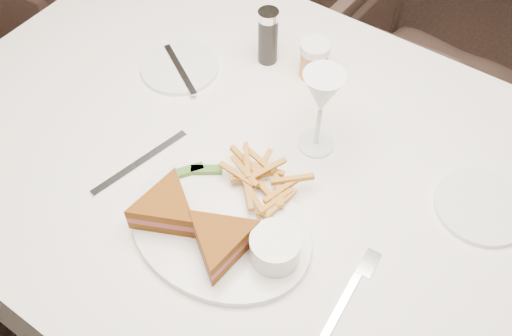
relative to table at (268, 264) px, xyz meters
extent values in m
plane|color=black|center=(0.07, 0.06, -0.38)|extent=(5.00, 5.00, 0.00)
cube|color=white|center=(0.00, 0.00, 0.00)|extent=(1.38, 0.95, 0.75)
imported|color=#45312A|center=(0.08, 0.87, -0.06)|extent=(0.65, 0.61, 0.62)
ellipsoid|color=white|center=(0.00, -0.16, 0.38)|extent=(0.33, 0.26, 0.01)
cube|color=silver|center=(-0.20, -0.12, 0.38)|extent=(0.06, 0.20, 0.00)
cylinder|color=white|center=(-0.29, 0.11, 0.38)|extent=(0.16, 0.16, 0.01)
cylinder|color=white|center=(0.35, 0.12, 0.38)|extent=(0.16, 0.16, 0.01)
cylinder|color=black|center=(-0.15, 0.24, 0.44)|extent=(0.04, 0.04, 0.12)
cylinder|color=#C3722E|center=(-0.05, 0.25, 0.42)|extent=(0.06, 0.06, 0.08)
cube|color=#3C6925|center=(-0.08, -0.08, 0.40)|extent=(0.05, 0.04, 0.01)
cube|color=#3C6925|center=(-0.11, -0.10, 0.40)|extent=(0.05, 0.05, 0.01)
cylinder|color=white|center=(0.10, -0.16, 0.42)|extent=(0.08, 0.08, 0.05)
camera|label=1|loc=(0.31, -0.54, 1.19)|focal=40.00mm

